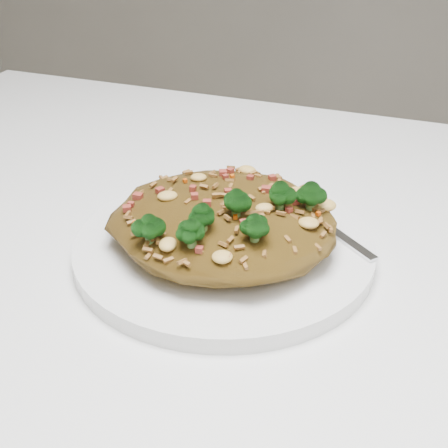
{
  "coord_description": "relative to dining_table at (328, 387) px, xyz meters",
  "views": [
    {
      "loc": [
        0.05,
        -0.38,
        1.04
      ],
      "look_at": [
        -0.1,
        0.03,
        0.78
      ],
      "focal_mm": 50.0,
      "sensor_mm": 36.0,
      "label": 1
    }
  ],
  "objects": [
    {
      "name": "dining_table",
      "position": [
        0.0,
        0.0,
        0.0
      ],
      "size": [
        1.2,
        0.8,
        0.75
      ],
      "color": "white",
      "rests_on": "ground"
    },
    {
      "name": "plate",
      "position": [
        -0.1,
        0.03,
        0.1
      ],
      "size": [
        0.25,
        0.25,
        0.01
      ],
      "primitive_type": "cylinder",
      "color": "white",
      "rests_on": "dining_table"
    },
    {
      "name": "fried_rice",
      "position": [
        -0.1,
        0.03,
        0.13
      ],
      "size": [
        0.19,
        0.17,
        0.06
      ],
      "color": "brown",
      "rests_on": "plate"
    },
    {
      "name": "fork",
      "position": [
        -0.04,
        0.09,
        0.11
      ],
      "size": [
        0.13,
        0.11,
        0.0
      ],
      "rotation": [
        0.0,
        0.0,
        -0.69
      ],
      "color": "silver",
      "rests_on": "plate"
    }
  ]
}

